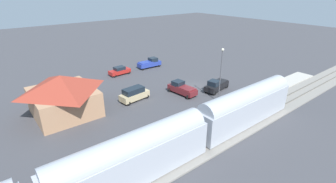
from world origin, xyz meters
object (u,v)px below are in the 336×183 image
(pedestrian_on_platform, at_px, (233,101))
(sedan_red, at_px, (120,71))
(pickup_black, at_px, (216,85))
(pickup_maroon, at_px, (182,88))
(pickup_blue, at_px, (150,63))
(suv_tan, at_px, (134,94))
(station_building, at_px, (63,94))
(light_pole_near_platform, at_px, (221,70))
(pedestrian_waiting_far, at_px, (252,89))

(pedestrian_on_platform, xyz_separation_m, sedan_red, (24.82, 5.97, -0.40))
(pickup_black, height_order, pickup_maroon, same)
(pickup_blue, relative_size, pickup_maroon, 0.98)
(sedan_red, height_order, suv_tan, suv_tan)
(station_building, xyz_separation_m, pickup_black, (-7.95, -23.86, -2.05))
(station_building, relative_size, light_pole_near_platform, 1.12)
(pedestrian_waiting_far, relative_size, light_pole_near_platform, 0.20)
(pickup_blue, distance_m, pickup_maroon, 16.51)
(station_building, relative_size, suv_tan, 1.92)
(station_building, relative_size, pedestrian_waiting_far, 5.74)
(suv_tan, distance_m, pickup_black, 14.73)
(pickup_blue, height_order, pickup_maroon, same)
(sedan_red, relative_size, pickup_maroon, 0.83)
(suv_tan, bearing_deg, pickup_black, -112.14)
(pedestrian_waiting_far, xyz_separation_m, sedan_red, (23.82, 12.11, -0.40))
(pickup_black, xyz_separation_m, pickup_maroon, (2.73, 5.82, 0.00))
(sedan_red, bearing_deg, pickup_black, -152.87)
(station_building, distance_m, light_pole_near_platform, 23.65)
(pedestrian_on_platform, distance_m, sedan_red, 25.53)
(sedan_red, xyz_separation_m, pickup_maroon, (-15.70, -3.62, 0.15))
(pedestrian_waiting_far, bearing_deg, pickup_maroon, 46.29)
(pickup_black, bearing_deg, light_pole_near_platform, 135.71)
(station_building, bearing_deg, pickup_black, -108.43)
(pedestrian_on_platform, bearing_deg, pickup_black, -28.48)
(suv_tan, distance_m, pickup_maroon, 8.32)
(pedestrian_waiting_far, bearing_deg, station_building, 63.31)
(sedan_red, height_order, light_pole_near_platform, light_pole_near_platform)
(pedestrian_waiting_far, bearing_deg, sedan_red, 26.96)
(sedan_red, relative_size, pickup_blue, 0.84)
(pickup_blue, xyz_separation_m, pickup_black, (-18.69, -1.59, 0.00))
(pickup_black, distance_m, pickup_maroon, 6.42)
(pickup_black, bearing_deg, pickup_blue, 4.85)
(station_building, height_order, pedestrian_waiting_far, station_building)
(suv_tan, xyz_separation_m, pickup_blue, (13.14, -12.06, -0.12))
(pedestrian_on_platform, bearing_deg, sedan_red, 13.53)
(station_building, bearing_deg, suv_tan, -103.22)
(pickup_maroon, bearing_deg, pedestrian_on_platform, -165.55)
(suv_tan, relative_size, pickup_maroon, 0.92)
(pedestrian_waiting_far, distance_m, pickup_maroon, 11.75)
(light_pole_near_platform, bearing_deg, pedestrian_waiting_far, -110.11)
(pickup_black, relative_size, pickup_maroon, 1.02)
(pickup_blue, bearing_deg, pedestrian_on_platform, 175.71)
(station_building, xyz_separation_m, pedestrian_on_platform, (-14.34, -20.40, -1.80))
(suv_tan, xyz_separation_m, light_pole_near_platform, (-8.80, -10.48, 4.27))
(station_building, relative_size, pedestrian_on_platform, 5.74)
(suv_tan, distance_m, light_pole_near_platform, 14.33)
(pickup_blue, height_order, pickup_black, same)
(pedestrian_on_platform, bearing_deg, suv_tan, 40.44)
(suv_tan, relative_size, pickup_black, 0.90)
(pedestrian_waiting_far, xyz_separation_m, pickup_maroon, (8.12, 8.49, -0.25))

